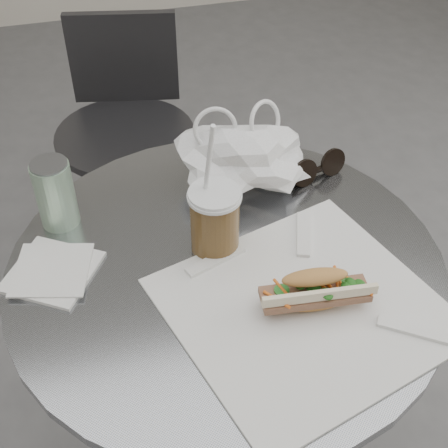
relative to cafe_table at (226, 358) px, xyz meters
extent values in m
cylinder|color=slate|center=(0.00, 0.00, -0.10)|extent=(0.08, 0.08, 0.71)
cylinder|color=slate|center=(0.00, 0.00, 0.26)|extent=(0.76, 0.76, 0.02)
cylinder|color=#2D2D30|center=(-0.09, 0.82, -0.45)|extent=(0.37, 0.37, 0.02)
cylinder|color=#2D2D30|center=(-0.09, 0.82, -0.22)|extent=(0.06, 0.06, 0.48)
cylinder|color=#2D2D30|center=(-0.09, 0.82, 0.02)|extent=(0.41, 0.41, 0.02)
cube|color=#2D2D30|center=(-0.05, 1.01, 0.17)|extent=(0.32, 0.09, 0.28)
cube|color=white|center=(0.09, -0.13, 0.28)|extent=(0.50, 0.48, 0.00)
ellipsoid|color=#BB9246|center=(0.11, -0.13, 0.29)|extent=(0.22, 0.09, 0.02)
cube|color=brown|center=(0.11, -0.13, 0.31)|extent=(0.18, 0.07, 0.01)
ellipsoid|color=#BB9246|center=(0.11, -0.13, 0.33)|extent=(0.22, 0.10, 0.04)
cylinder|color=brown|center=(-0.01, 0.04, 0.33)|extent=(0.08, 0.08, 0.11)
cylinder|color=white|center=(-0.01, 0.04, 0.39)|extent=(0.09, 0.09, 0.01)
cylinder|color=white|center=(-0.02, 0.05, 0.44)|extent=(0.02, 0.06, 0.21)
cylinder|color=black|center=(0.21, 0.17, 0.30)|extent=(0.06, 0.03, 0.06)
cylinder|color=black|center=(0.27, 0.19, 0.30)|extent=(0.06, 0.03, 0.06)
cube|color=black|center=(0.24, 0.18, 0.29)|extent=(0.02, 0.01, 0.01)
cube|color=white|center=(-0.29, 0.05, 0.28)|extent=(0.19, 0.19, 0.01)
cube|color=white|center=(-0.29, 0.05, 0.28)|extent=(0.15, 0.15, 0.00)
cylinder|color=#5D9F67|center=(-0.27, 0.18, 0.34)|extent=(0.07, 0.07, 0.13)
cylinder|color=slate|center=(-0.27, 0.18, 0.41)|extent=(0.07, 0.07, 0.00)
camera|label=1|loc=(-0.20, -0.73, 1.05)|focal=50.00mm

